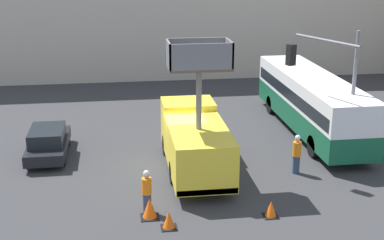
{
  "coord_description": "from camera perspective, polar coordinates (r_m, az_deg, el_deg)",
  "views": [
    {
      "loc": [
        -2.57,
        -23.17,
        9.6
      ],
      "look_at": [
        0.7,
        0.01,
        2.17
      ],
      "focal_mm": 50.0,
      "sensor_mm": 36.0,
      "label": 1
    }
  ],
  "objects": [
    {
      "name": "traffic_cone_mid_road",
      "position": [
        20.36,
        -4.54,
        -9.38
      ],
      "size": [
        0.69,
        0.69,
        0.79
      ],
      "color": "black",
      "rests_on": "ground_plane"
    },
    {
      "name": "traffic_cone_far_side",
      "position": [
        19.64,
        -2.49,
        -10.63
      ],
      "size": [
        0.58,
        0.58,
        0.66
      ],
      "color": "black",
      "rests_on": "ground_plane"
    },
    {
      "name": "parked_car_curbside",
      "position": [
        26.83,
        -15.1,
        -2.29
      ],
      "size": [
        1.8,
        4.43,
        1.48
      ],
      "color": "black",
      "rests_on": "ground_plane"
    },
    {
      "name": "traffic_cone_near_truck",
      "position": [
        20.63,
        8.42,
        -9.4
      ],
      "size": [
        0.56,
        0.56,
        0.64
      ],
      "color": "black",
      "rests_on": "ground_plane"
    },
    {
      "name": "road_worker_near_truck",
      "position": [
        20.51,
        -4.84,
        -7.65
      ],
      "size": [
        0.38,
        0.38,
        1.75
      ],
      "rotation": [
        0.0,
        0.0,
        2.67
      ],
      "color": "navy",
      "rests_on": "ground_plane"
    },
    {
      "name": "ground_plane",
      "position": [
        25.21,
        -1.57,
        -4.78
      ],
      "size": [
        120.0,
        120.0,
        0.0
      ],
      "primitive_type": "plane",
      "color": "#333335"
    },
    {
      "name": "traffic_light_pole",
      "position": [
        25.06,
        14.74,
        4.58
      ],
      "size": [
        3.93,
        3.68,
        6.15
      ],
      "color": "slate",
      "rests_on": "ground_plane"
    },
    {
      "name": "building_backdrop_far",
      "position": [
        45.45,
        -4.86,
        12.46
      ],
      "size": [
        44.0,
        10.0,
        11.12
      ],
      "color": "#BCB2A3",
      "rests_on": "ground_plane"
    },
    {
      "name": "road_worker_directing",
      "position": [
        24.4,
        11.11,
        -3.6
      ],
      "size": [
        0.38,
        0.38,
        1.82
      ],
      "rotation": [
        0.0,
        0.0,
        5.35
      ],
      "color": "navy",
      "rests_on": "ground_plane"
    },
    {
      "name": "city_bus",
      "position": [
        29.92,
        12.59,
        2.19
      ],
      "size": [
        2.6,
        11.99,
        3.15
      ],
      "rotation": [
        0.0,
        0.0,
        1.39
      ],
      "color": "#145638",
      "rests_on": "ground_plane"
    },
    {
      "name": "utility_truck",
      "position": [
        23.89,
        0.31,
        -2.05
      ],
      "size": [
        2.57,
        6.86,
        6.16
      ],
      "color": "yellow",
      "rests_on": "ground_plane"
    }
  ]
}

